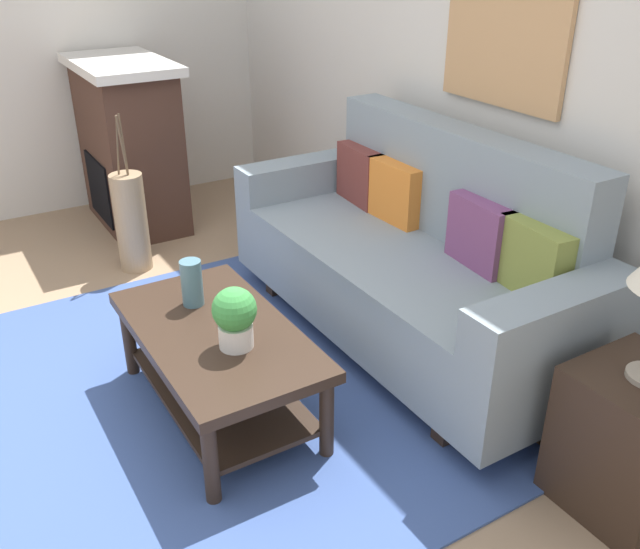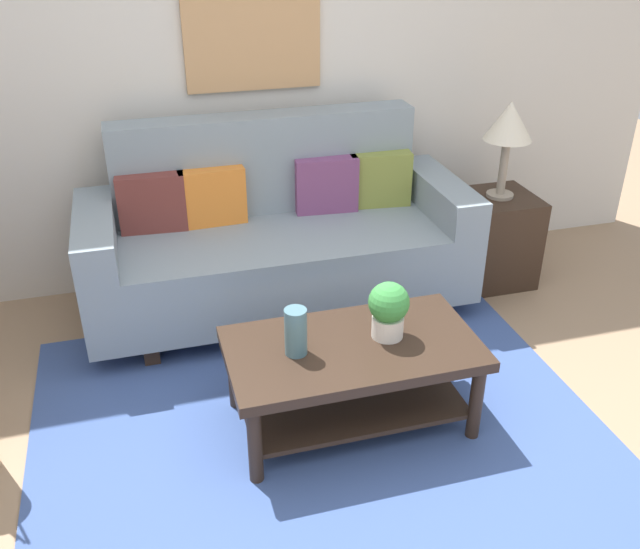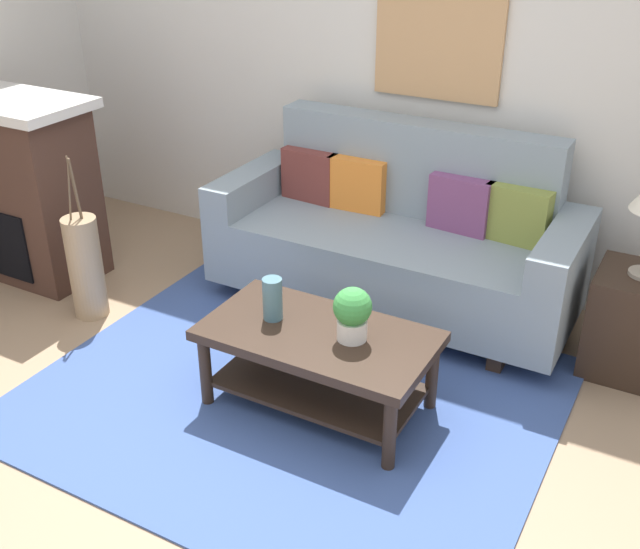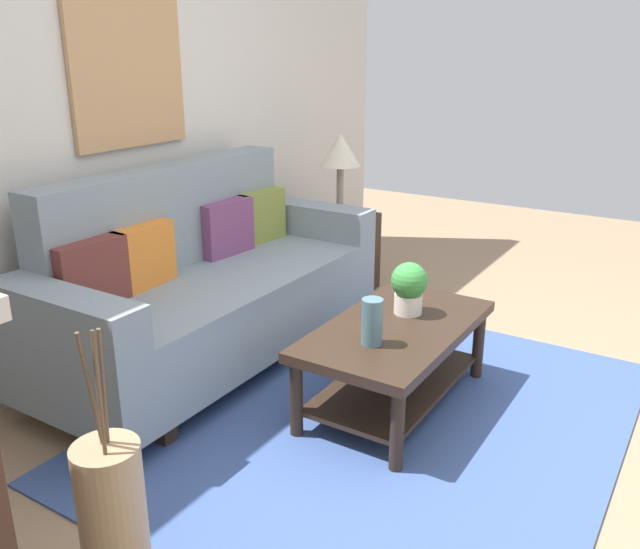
% 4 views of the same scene
% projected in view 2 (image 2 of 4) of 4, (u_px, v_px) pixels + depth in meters
% --- Properties ---
extents(ground_plane, '(9.52, 9.52, 0.00)m').
position_uv_depth(ground_plane, '(353.00, 510.00, 2.74)').
color(ground_plane, '#9E7F60').
extents(wall_back, '(5.52, 0.10, 2.70)m').
position_uv_depth(wall_back, '(239.00, 55.00, 3.92)').
color(wall_back, silver).
rests_on(wall_back, ground_plane).
extents(area_rug, '(2.54, 2.09, 0.01)m').
position_uv_depth(area_rug, '(318.00, 427.00, 3.16)').
color(area_rug, '#3D5693').
rests_on(area_rug, ground_plane).
extents(couch, '(2.13, 0.84, 1.08)m').
position_uv_depth(couch, '(277.00, 240.00, 3.92)').
color(couch, gray).
rests_on(couch, ground_plane).
extents(throw_pillow_maroon, '(0.37, 0.15, 0.32)m').
position_uv_depth(throw_pillow_maroon, '(152.00, 203.00, 3.75)').
color(throw_pillow_maroon, brown).
rests_on(throw_pillow_maroon, couch).
extents(throw_pillow_orange, '(0.37, 0.14, 0.32)m').
position_uv_depth(throw_pillow_orange, '(213.00, 196.00, 3.83)').
color(throw_pillow_orange, orange).
rests_on(throw_pillow_orange, couch).
extents(throw_pillow_plum, '(0.37, 0.15, 0.32)m').
position_uv_depth(throw_pillow_plum, '(326.00, 185.00, 3.99)').
color(throw_pillow_plum, '#7A4270').
rests_on(throw_pillow_plum, couch).
extents(throw_pillow_olive, '(0.37, 0.16, 0.32)m').
position_uv_depth(throw_pillow_olive, '(380.00, 179.00, 4.06)').
color(throw_pillow_olive, olive).
rests_on(throw_pillow_olive, couch).
extents(coffee_table, '(1.10, 0.60, 0.43)m').
position_uv_depth(coffee_table, '(352.00, 366.00, 3.06)').
color(coffee_table, '#332319').
rests_on(coffee_table, ground_plane).
extents(tabletop_vase, '(0.10, 0.10, 0.21)m').
position_uv_depth(tabletop_vase, '(296.00, 332.00, 2.89)').
color(tabletop_vase, slate).
rests_on(tabletop_vase, coffee_table).
extents(potted_plant_tabletop, '(0.18, 0.18, 0.26)m').
position_uv_depth(potted_plant_tabletop, '(389.00, 308.00, 2.99)').
color(potted_plant_tabletop, white).
rests_on(potted_plant_tabletop, coffee_table).
extents(side_table, '(0.44, 0.44, 0.56)m').
position_uv_depth(side_table, '(494.00, 238.00, 4.28)').
color(side_table, '#332319').
rests_on(side_table, ground_plane).
extents(table_lamp, '(0.28, 0.28, 0.57)m').
position_uv_depth(table_lamp, '(509.00, 125.00, 3.94)').
color(table_lamp, gray).
rests_on(table_lamp, side_table).
extents(framed_painting, '(0.77, 0.03, 0.77)m').
position_uv_depth(framed_painting, '(252.00, 19.00, 3.78)').
color(framed_painting, tan).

